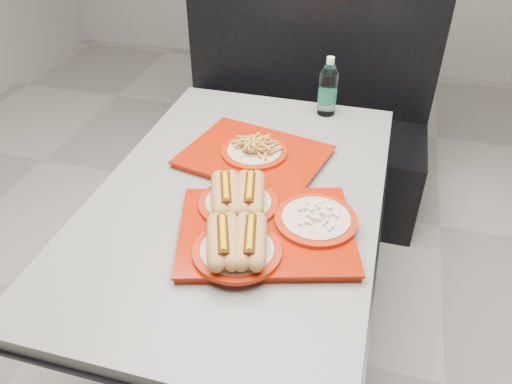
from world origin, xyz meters
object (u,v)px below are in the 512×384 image
(diner_table, at_px, (240,230))
(tray_near, at_px, (259,224))
(booth_bench, at_px, (300,127))
(water_bottle, at_px, (328,90))
(tray_far, at_px, (254,153))

(diner_table, bearing_deg, tray_near, -58.25)
(booth_bench, height_order, tray_near, booth_bench)
(water_bottle, bearing_deg, booth_bench, 111.02)
(diner_table, bearing_deg, tray_far, 90.88)
(diner_table, height_order, tray_far, tray_far)
(diner_table, xyz_separation_m, booth_bench, (0.00, 1.09, -0.18))
(booth_bench, bearing_deg, tray_near, -84.84)
(tray_far, height_order, water_bottle, water_bottle)
(tray_far, bearing_deg, booth_bench, 89.81)
(tray_near, bearing_deg, booth_bench, 95.16)
(diner_table, distance_m, tray_far, 0.27)
(tray_far, xyz_separation_m, water_bottle, (0.19, 0.42, 0.08))
(tray_far, bearing_deg, diner_table, -89.12)
(diner_table, height_order, tray_near, tray_near)
(diner_table, relative_size, booth_bench, 1.05)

